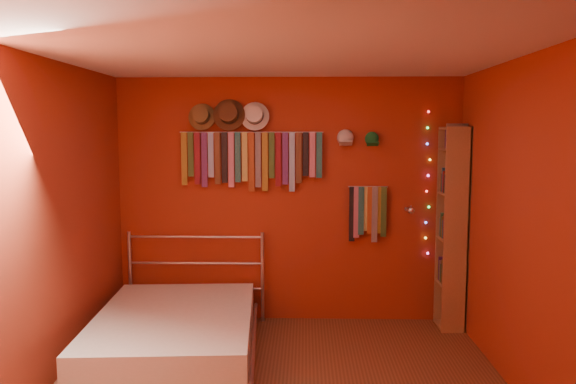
# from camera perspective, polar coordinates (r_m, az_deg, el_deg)

# --- Properties ---
(back_wall) EXTENTS (3.50, 0.02, 2.50)m
(back_wall) POSITION_cam_1_polar(r_m,az_deg,el_deg) (5.76, 0.05, -0.85)
(back_wall) COLOR maroon
(back_wall) RESTS_ON ground
(right_wall) EXTENTS (0.02, 3.50, 2.50)m
(right_wall) POSITION_cam_1_polar(r_m,az_deg,el_deg) (4.33, 23.19, -3.70)
(right_wall) COLOR maroon
(right_wall) RESTS_ON ground
(left_wall) EXTENTS (0.02, 3.50, 2.50)m
(left_wall) POSITION_cam_1_polar(r_m,az_deg,el_deg) (4.46, -23.79, -3.44)
(left_wall) COLOR maroon
(left_wall) RESTS_ON ground
(ceiling) EXTENTS (3.50, 3.50, 0.02)m
(ceiling) POSITION_cam_1_polar(r_m,az_deg,el_deg) (4.01, -0.70, 13.99)
(ceiling) COLOR white
(ceiling) RESTS_ON back_wall
(tie_rack) EXTENTS (1.45, 0.03, 0.61)m
(tie_rack) POSITION_cam_1_polar(r_m,az_deg,el_deg) (5.68, -3.79, 3.58)
(tie_rack) COLOR #B9B9BF
(tie_rack) RESTS_ON back_wall
(small_tie_rack) EXTENTS (0.40, 0.03, 0.57)m
(small_tie_rack) POSITION_cam_1_polar(r_m,az_deg,el_deg) (5.74, 8.10, -1.91)
(small_tie_rack) COLOR #B9B9BF
(small_tie_rack) RESTS_ON back_wall
(fedora_olive) EXTENTS (0.27, 0.15, 0.27)m
(fedora_olive) POSITION_cam_1_polar(r_m,az_deg,el_deg) (5.72, -8.80, 7.64)
(fedora_olive) COLOR brown
(fedora_olive) RESTS_ON back_wall
(fedora_brown) EXTENTS (0.32, 0.18, 0.32)m
(fedora_brown) POSITION_cam_1_polar(r_m,az_deg,el_deg) (5.67, -6.06, 7.90)
(fedora_brown) COLOR #4B2F1A
(fedora_brown) RESTS_ON back_wall
(fedora_white) EXTENTS (0.29, 0.16, 0.29)m
(fedora_white) POSITION_cam_1_polar(r_m,az_deg,el_deg) (5.65, -3.42, 7.78)
(fedora_white) COLOR silver
(fedora_white) RESTS_ON back_wall
(cap_white) EXTENTS (0.17, 0.22, 0.17)m
(cap_white) POSITION_cam_1_polar(r_m,az_deg,el_deg) (5.68, 5.84, 5.50)
(cap_white) COLOR silver
(cap_white) RESTS_ON back_wall
(cap_green) EXTENTS (0.16, 0.20, 0.16)m
(cap_green) POSITION_cam_1_polar(r_m,az_deg,el_deg) (5.70, 8.52, 5.35)
(cap_green) COLOR #18702E
(cap_green) RESTS_ON back_wall
(fairy_lights) EXTENTS (0.06, 0.02, 1.46)m
(fairy_lights) POSITION_cam_1_polar(r_m,az_deg,el_deg) (5.83, 14.00, 0.85)
(fairy_lights) COLOR #FF3333
(fairy_lights) RESTS_ON back_wall
(reading_lamp) EXTENTS (0.07, 0.30, 0.09)m
(reading_lamp) POSITION_cam_1_polar(r_m,az_deg,el_deg) (5.63, 12.32, -1.80)
(reading_lamp) COLOR #B9B9BF
(reading_lamp) RESTS_ON back_wall
(bookshelf) EXTENTS (0.25, 0.34, 2.00)m
(bookshelf) POSITION_cam_1_polar(r_m,az_deg,el_deg) (5.77, 16.69, -3.43)
(bookshelf) COLOR olive
(bookshelf) RESTS_ON ground
(bed) EXTENTS (1.53, 1.97, 0.93)m
(bed) POSITION_cam_1_polar(r_m,az_deg,el_deg) (5.08, -11.43, -13.94)
(bed) COLOR #B9B9BF
(bed) RESTS_ON ground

